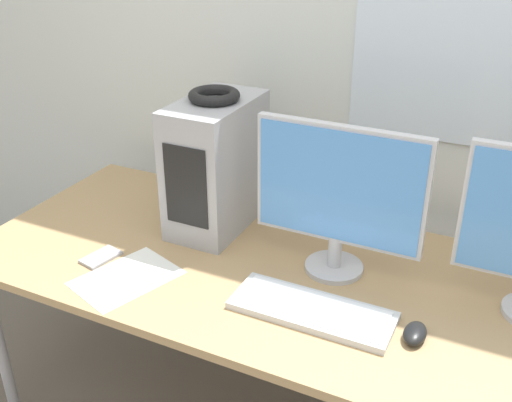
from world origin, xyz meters
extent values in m
cube|color=silver|center=(0.00, 0.99, 1.35)|extent=(8.00, 0.06, 2.70)
cube|color=tan|center=(0.00, 0.43, 0.69)|extent=(2.34, 0.86, 0.03)
cylinder|color=#99999E|center=(-1.09, 0.08, 0.34)|extent=(0.04, 0.04, 0.67)
cylinder|color=#99999E|center=(-1.09, 0.78, 0.34)|extent=(0.04, 0.04, 0.67)
cube|color=#9E9EA3|center=(-0.50, 0.60, 0.92)|extent=(0.21, 0.38, 0.44)
cube|color=black|center=(-0.50, 0.41, 0.92)|extent=(0.15, 0.00, 0.27)
torus|color=black|center=(-0.50, 0.60, 1.16)|extent=(0.17, 0.17, 0.03)
cylinder|color=#B7B7BC|center=(-0.03, 0.50, 0.71)|extent=(0.18, 0.18, 0.02)
cylinder|color=#B7B7BC|center=(-0.03, 0.50, 0.77)|extent=(0.04, 0.04, 0.10)
cube|color=#B7B7BC|center=(-0.03, 0.50, 0.99)|extent=(0.51, 0.03, 0.36)
cube|color=#4C8CD8|center=(-0.03, 0.48, 0.99)|extent=(0.48, 0.00, 0.34)
cube|color=silver|center=(-0.01, 0.26, 0.71)|extent=(0.45, 0.17, 0.02)
cube|color=white|center=(-0.01, 0.26, 0.72)|extent=(0.41, 0.14, 0.00)
ellipsoid|color=black|center=(0.27, 0.28, 0.72)|extent=(0.06, 0.10, 0.04)
cube|color=#99999E|center=(-0.72, 0.23, 0.71)|extent=(0.10, 0.13, 0.01)
cube|color=white|center=(-0.58, 0.18, 0.70)|extent=(0.30, 0.35, 0.00)
camera|label=1|loc=(0.43, -1.00, 1.72)|focal=42.00mm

